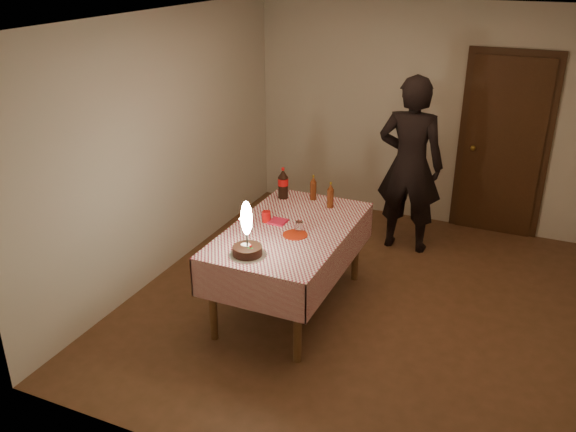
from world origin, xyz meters
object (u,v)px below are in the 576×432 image
(dining_table, at_px, (290,239))
(red_cup, at_px, (266,217))
(birthday_cake, at_px, (247,240))
(photographer, at_px, (410,165))
(amber_bottle_left, at_px, (313,188))
(red_plate, at_px, (295,235))
(cola_bottle, at_px, (283,183))
(amber_bottle_right, at_px, (330,196))
(clear_cup, at_px, (299,226))

(dining_table, distance_m, red_cup, 0.31)
(birthday_cake, height_order, photographer, photographer)
(birthday_cake, height_order, red_cup, birthday_cake)
(amber_bottle_left, bearing_deg, red_plate, -78.83)
(dining_table, xyz_separation_m, cola_bottle, (-0.36, 0.63, 0.26))
(dining_table, relative_size, photographer, 0.89)
(birthday_cake, height_order, amber_bottle_left, birthday_cake)
(red_plate, distance_m, cola_bottle, 0.89)
(cola_bottle, relative_size, photographer, 0.16)
(amber_bottle_right, height_order, photographer, photographer)
(clear_cup, xyz_separation_m, cola_bottle, (-0.45, 0.66, 0.11))
(clear_cup, relative_size, amber_bottle_right, 0.35)
(dining_table, xyz_separation_m, red_cup, (-0.26, 0.04, 0.16))
(red_plate, bearing_deg, photographer, 72.36)
(dining_table, bearing_deg, amber_bottle_left, 95.41)
(birthday_cake, xyz_separation_m, red_plate, (0.21, 0.50, -0.13))
(clear_cup, height_order, amber_bottle_left, amber_bottle_left)
(birthday_cake, height_order, red_plate, birthday_cake)
(amber_bottle_right, distance_m, photographer, 1.19)
(dining_table, xyz_separation_m, amber_bottle_left, (-0.07, 0.72, 0.23))
(amber_bottle_left, bearing_deg, photographer, 52.57)
(photographer, bearing_deg, dining_table, -111.66)
(birthday_cake, distance_m, cola_bottle, 1.27)
(red_plate, relative_size, cola_bottle, 0.69)
(amber_bottle_left, relative_size, amber_bottle_right, 1.00)
(dining_table, xyz_separation_m, amber_bottle_right, (0.16, 0.60, 0.23))
(red_plate, bearing_deg, birthday_cake, -112.40)
(red_plate, distance_m, amber_bottle_left, 0.86)
(dining_table, relative_size, red_plate, 7.82)
(dining_table, bearing_deg, cola_bottle, 119.41)
(dining_table, distance_m, clear_cup, 0.18)
(red_plate, relative_size, photographer, 0.11)
(amber_bottle_right, bearing_deg, clear_cup, -95.48)
(cola_bottle, height_order, amber_bottle_left, cola_bottle)
(red_cup, bearing_deg, cola_bottle, 99.57)
(red_plate, distance_m, red_cup, 0.39)
(photographer, bearing_deg, amber_bottle_right, -115.36)
(cola_bottle, height_order, amber_bottle_right, cola_bottle)
(red_cup, distance_m, amber_bottle_left, 0.70)
(cola_bottle, distance_m, photographer, 1.46)
(red_plate, bearing_deg, clear_cup, 90.24)
(amber_bottle_left, xyz_separation_m, photographer, (0.73, 0.96, 0.04))
(red_plate, distance_m, amber_bottle_right, 0.73)
(amber_bottle_right, bearing_deg, dining_table, -104.54)
(amber_bottle_left, distance_m, photographer, 1.21)
(clear_cup, bearing_deg, amber_bottle_right, 84.52)
(red_plate, xyz_separation_m, amber_bottle_right, (0.06, 0.72, 0.11))
(cola_bottle, distance_m, amber_bottle_right, 0.52)
(dining_table, distance_m, red_plate, 0.19)
(dining_table, bearing_deg, clear_cup, -12.99)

